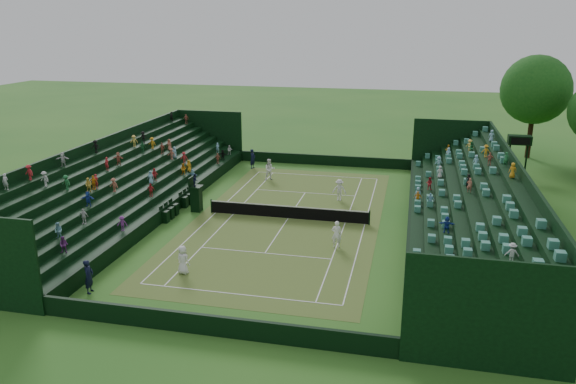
% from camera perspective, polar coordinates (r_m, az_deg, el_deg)
% --- Properties ---
extents(ground, '(160.00, 160.00, 0.00)m').
position_cam_1_polar(ground, '(40.22, 0.00, -2.72)').
color(ground, '#296520').
rests_on(ground, ground).
extents(court_surface, '(12.97, 26.77, 0.01)m').
position_cam_1_polar(court_surface, '(40.22, 0.00, -2.72)').
color(court_surface, '#477F2A').
rests_on(court_surface, ground).
extents(perimeter_wall_north, '(17.17, 0.20, 1.00)m').
position_cam_1_polar(perimeter_wall_north, '(55.03, 3.66, 3.26)').
color(perimeter_wall_north, black).
rests_on(perimeter_wall_north, ground).
extents(perimeter_wall_south, '(17.17, 0.20, 1.00)m').
position_cam_1_polar(perimeter_wall_south, '(26.16, -7.91, -13.25)').
color(perimeter_wall_south, black).
rests_on(perimeter_wall_south, ground).
extents(perimeter_wall_east, '(0.20, 31.77, 1.00)m').
position_cam_1_polar(perimeter_wall_east, '(39.17, 12.21, -2.90)').
color(perimeter_wall_east, black).
rests_on(perimeter_wall_east, ground).
extents(perimeter_wall_west, '(0.20, 31.77, 1.00)m').
position_cam_1_polar(perimeter_wall_west, '(42.63, -11.20, -1.19)').
color(perimeter_wall_west, black).
rests_on(perimeter_wall_west, ground).
extents(north_grandstand, '(6.60, 32.00, 4.90)m').
position_cam_1_polar(north_grandstand, '(39.07, 18.44, -1.84)').
color(north_grandstand, black).
rests_on(north_grandstand, ground).
extents(south_grandstand, '(6.60, 32.00, 4.90)m').
position_cam_1_polar(south_grandstand, '(44.15, -16.25, 0.51)').
color(south_grandstand, black).
rests_on(south_grandstand, ground).
extents(tennis_net, '(11.67, 0.10, 1.06)m').
position_cam_1_polar(tennis_net, '(40.04, 0.00, -2.02)').
color(tennis_net, black).
rests_on(tennis_net, ground).
extents(scoreboard_tower, '(2.00, 1.00, 3.70)m').
position_cam_1_polar(scoreboard_tower, '(54.75, 22.46, 4.75)').
color(scoreboard_tower, black).
rests_on(scoreboard_tower, ground).
extents(umpire_chair, '(0.92, 0.92, 2.88)m').
position_cam_1_polar(umpire_chair, '(41.99, -9.33, -0.32)').
color(umpire_chair, black).
rests_on(umpire_chair, ground).
extents(courtside_chairs, '(0.56, 5.53, 1.21)m').
position_cam_1_polar(courtside_chairs, '(42.45, -11.01, -1.32)').
color(courtside_chairs, black).
rests_on(courtside_chairs, ground).
extents(player_near_west, '(0.93, 0.75, 1.65)m').
position_cam_1_polar(player_near_west, '(32.04, -10.63, -6.79)').
color(player_near_west, white).
rests_on(player_near_west, ground).
extents(player_near_east, '(0.70, 0.52, 1.75)m').
position_cam_1_polar(player_near_east, '(35.11, 4.95, -4.29)').
color(player_near_east, white).
rests_on(player_near_east, ground).
extents(player_far_west, '(1.13, 1.02, 1.91)m').
position_cam_1_polar(player_far_west, '(49.64, -1.87, 2.29)').
color(player_far_west, white).
rests_on(player_far_west, ground).
extents(player_far_east, '(1.11, 0.65, 1.71)m').
position_cam_1_polar(player_far_east, '(44.19, 5.24, 0.21)').
color(player_far_east, white).
rests_on(player_far_east, ground).
extents(line_judge_north, '(0.61, 0.78, 1.87)m').
position_cam_1_polar(line_judge_north, '(53.71, -3.61, 3.39)').
color(line_judge_north, black).
rests_on(line_judge_north, ground).
extents(line_judge_south, '(0.51, 0.71, 1.82)m').
position_cam_1_polar(line_judge_south, '(31.15, -19.58, -8.09)').
color(line_judge_south, black).
rests_on(line_judge_south, ground).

